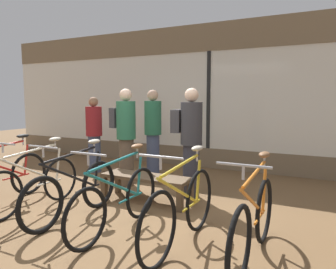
% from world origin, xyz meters
% --- Properties ---
extents(ground_plane, '(24.00, 24.00, 0.00)m').
position_xyz_m(ground_plane, '(0.00, 0.00, 0.00)').
color(ground_plane, brown).
extents(shop_back_wall, '(12.00, 0.08, 3.20)m').
position_xyz_m(shop_back_wall, '(0.00, 3.46, 1.64)').
color(shop_back_wall, '#7A664C').
rests_on(shop_back_wall, ground_plane).
extents(bicycle_far_left, '(0.46, 1.73, 1.02)m').
position_xyz_m(bicycle_far_left, '(-1.87, -0.36, 0.38)').
color(bicycle_far_left, black).
rests_on(bicycle_far_left, ground_plane).
extents(bicycle_left, '(0.46, 1.66, 1.01)m').
position_xyz_m(bicycle_left, '(-1.17, -0.33, 0.38)').
color(bicycle_left, black).
rests_on(bicycle_left, ground_plane).
extents(bicycle_center_left, '(0.46, 1.71, 1.02)m').
position_xyz_m(bicycle_center_left, '(-0.41, -0.35, 0.37)').
color(bicycle_center_left, black).
rests_on(bicycle_center_left, ground_plane).
extents(bicycle_center_right, '(0.46, 1.73, 1.02)m').
position_xyz_m(bicycle_center_right, '(0.34, -0.42, 0.38)').
color(bicycle_center_right, black).
rests_on(bicycle_center_right, ground_plane).
extents(bicycle_right, '(0.46, 1.74, 1.05)m').
position_xyz_m(bicycle_right, '(1.17, -0.41, 0.41)').
color(bicycle_right, black).
rests_on(bicycle_right, ground_plane).
extents(bicycle_far_right, '(0.46, 1.69, 1.03)m').
position_xyz_m(bicycle_far_right, '(1.92, -0.38, 0.39)').
color(bicycle_far_right, black).
rests_on(bicycle_far_right, ground_plane).
extents(display_bench, '(1.40, 0.44, 0.40)m').
position_xyz_m(display_bench, '(0.03, 0.71, 0.33)').
color(display_bench, brown).
rests_on(display_bench, ground_plane).
extents(customer_near_rack, '(0.52, 0.39, 1.74)m').
position_xyz_m(customer_near_rack, '(-0.77, 1.34, 0.94)').
color(customer_near_rack, brown).
rests_on(customer_near_rack, ground_plane).
extents(customer_by_window, '(0.46, 0.46, 1.60)m').
position_xyz_m(customer_by_window, '(-2.00, 1.94, 0.83)').
color(customer_by_window, '#424C6B').
rests_on(customer_by_window, ground_plane).
extents(customer_mid_floor, '(0.52, 0.39, 1.73)m').
position_xyz_m(customer_mid_floor, '(0.54, 1.22, 0.93)').
color(customer_mid_floor, '#2D2D38').
rests_on(customer_mid_floor, ground_plane).
extents(customer_near_bench, '(0.45, 0.45, 1.74)m').
position_xyz_m(customer_near_bench, '(-0.70, 2.18, 0.92)').
color(customer_near_bench, '#424C6B').
rests_on(customer_near_bench, ground_plane).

